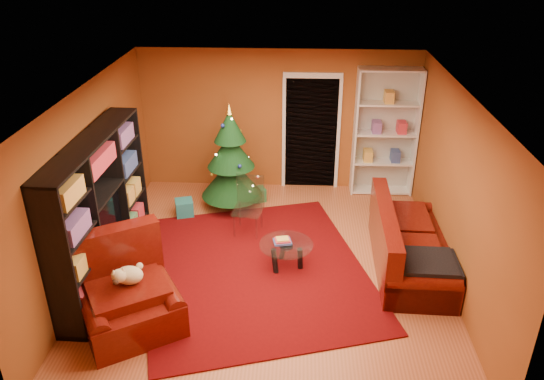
{
  "coord_description": "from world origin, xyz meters",
  "views": [
    {
      "loc": [
        0.35,
        -6.46,
        4.46
      ],
      "look_at": [
        0.0,
        0.4,
        1.05
      ],
      "focal_mm": 35.0,
      "sensor_mm": 36.0,
      "label": 1
    }
  ],
  "objects_px": {
    "dog": "(129,275)",
    "media_unit": "(100,212)",
    "christmas_tree": "(231,158)",
    "acrylic_chair": "(248,210)",
    "gift_box_teal": "(184,208)",
    "gift_box_red": "(242,183)",
    "gift_box_green": "(258,194)",
    "sofa": "(412,239)",
    "coffee_table": "(286,255)",
    "white_bookshelf": "(385,133)",
    "armchair": "(129,294)",
    "rug": "(254,269)"
  },
  "relations": [
    {
      "from": "dog",
      "to": "sofa",
      "type": "bearing_deg",
      "value": -10.01
    },
    {
      "from": "rug",
      "to": "media_unit",
      "type": "relative_size",
      "value": 1.34
    },
    {
      "from": "rug",
      "to": "acrylic_chair",
      "type": "relative_size",
      "value": 4.16
    },
    {
      "from": "gift_box_teal",
      "to": "acrylic_chair",
      "type": "bearing_deg",
      "value": -25.39
    },
    {
      "from": "rug",
      "to": "coffee_table",
      "type": "relative_size",
      "value": 4.65
    },
    {
      "from": "rug",
      "to": "armchair",
      "type": "bearing_deg",
      "value": -138.3
    },
    {
      "from": "christmas_tree",
      "to": "gift_box_green",
      "type": "bearing_deg",
      "value": 29.3
    },
    {
      "from": "gift_box_red",
      "to": "gift_box_green",
      "type": "bearing_deg",
      "value": -53.93
    },
    {
      "from": "gift_box_green",
      "to": "acrylic_chair",
      "type": "height_order",
      "value": "acrylic_chair"
    },
    {
      "from": "gift_box_teal",
      "to": "white_bookshelf",
      "type": "distance_m",
      "value": 3.8
    },
    {
      "from": "armchair",
      "to": "coffee_table",
      "type": "distance_m",
      "value": 2.34
    },
    {
      "from": "gift_box_red",
      "to": "coffee_table",
      "type": "height_order",
      "value": "coffee_table"
    },
    {
      "from": "media_unit",
      "to": "armchair",
      "type": "height_order",
      "value": "media_unit"
    },
    {
      "from": "gift_box_green",
      "to": "coffee_table",
      "type": "xyz_separation_m",
      "value": [
        0.56,
        -2.09,
        0.08
      ]
    },
    {
      "from": "media_unit",
      "to": "sofa",
      "type": "height_order",
      "value": "media_unit"
    },
    {
      "from": "christmas_tree",
      "to": "coffee_table",
      "type": "distance_m",
      "value": 2.22
    },
    {
      "from": "rug",
      "to": "gift_box_teal",
      "type": "distance_m",
      "value": 2.05
    },
    {
      "from": "armchair",
      "to": "gift_box_teal",
      "type": "bearing_deg",
      "value": 57.1
    },
    {
      "from": "rug",
      "to": "gift_box_red",
      "type": "xyz_separation_m",
      "value": [
        -0.44,
        2.65,
        0.1
      ]
    },
    {
      "from": "media_unit",
      "to": "gift_box_teal",
      "type": "bearing_deg",
      "value": 69.98
    },
    {
      "from": "dog",
      "to": "acrylic_chair",
      "type": "height_order",
      "value": "acrylic_chair"
    },
    {
      "from": "gift_box_teal",
      "to": "white_bookshelf",
      "type": "relative_size",
      "value": 0.12
    },
    {
      "from": "media_unit",
      "to": "gift_box_teal",
      "type": "distance_m",
      "value": 2.13
    },
    {
      "from": "gift_box_green",
      "to": "acrylic_chair",
      "type": "distance_m",
      "value": 1.22
    },
    {
      "from": "coffee_table",
      "to": "acrylic_chair",
      "type": "relative_size",
      "value": 0.9
    },
    {
      "from": "gift_box_green",
      "to": "dog",
      "type": "height_order",
      "value": "dog"
    },
    {
      "from": "gift_box_teal",
      "to": "armchair",
      "type": "xyz_separation_m",
      "value": [
        -0.09,
        -2.82,
        0.33
      ]
    },
    {
      "from": "gift_box_red",
      "to": "white_bookshelf",
      "type": "height_order",
      "value": "white_bookshelf"
    },
    {
      "from": "armchair",
      "to": "sofa",
      "type": "height_order",
      "value": "armchair"
    },
    {
      "from": "dog",
      "to": "media_unit",
      "type": "bearing_deg",
      "value": 92.86
    },
    {
      "from": "rug",
      "to": "gift_box_green",
      "type": "bearing_deg",
      "value": 92.76
    },
    {
      "from": "armchair",
      "to": "coffee_table",
      "type": "height_order",
      "value": "armchair"
    },
    {
      "from": "rug",
      "to": "gift_box_teal",
      "type": "relative_size",
      "value": 12.41
    },
    {
      "from": "rug",
      "to": "armchair",
      "type": "relative_size",
      "value": 2.96
    },
    {
      "from": "gift_box_green",
      "to": "dog",
      "type": "distance_m",
      "value": 3.67
    },
    {
      "from": "dog",
      "to": "coffee_table",
      "type": "bearing_deg",
      "value": 3.8
    },
    {
      "from": "white_bookshelf",
      "to": "christmas_tree",
      "type": "bearing_deg",
      "value": -164.81
    },
    {
      "from": "gift_box_teal",
      "to": "gift_box_red",
      "type": "bearing_deg",
      "value": 50.98
    },
    {
      "from": "gift_box_green",
      "to": "sofa",
      "type": "xyz_separation_m",
      "value": [
        2.36,
        -1.98,
        0.35
      ]
    },
    {
      "from": "gift_box_red",
      "to": "christmas_tree",
      "type": "bearing_deg",
      "value": -98.29
    },
    {
      "from": "gift_box_green",
      "to": "armchair",
      "type": "relative_size",
      "value": 0.2
    },
    {
      "from": "media_unit",
      "to": "acrylic_chair",
      "type": "xyz_separation_m",
      "value": [
        1.86,
        1.26,
        -0.6
      ]
    },
    {
      "from": "media_unit",
      "to": "dog",
      "type": "bearing_deg",
      "value": -54.48
    },
    {
      "from": "christmas_tree",
      "to": "armchair",
      "type": "distance_m",
      "value": 3.36
    },
    {
      "from": "coffee_table",
      "to": "gift_box_red",
      "type": "bearing_deg",
      "value": 109.39
    },
    {
      "from": "gift_box_teal",
      "to": "acrylic_chair",
      "type": "height_order",
      "value": "acrylic_chair"
    },
    {
      "from": "gift_box_teal",
      "to": "dog",
      "type": "distance_m",
      "value": 2.81
    },
    {
      "from": "white_bookshelf",
      "to": "dog",
      "type": "height_order",
      "value": "white_bookshelf"
    },
    {
      "from": "christmas_tree",
      "to": "acrylic_chair",
      "type": "distance_m",
      "value": 1.11
    },
    {
      "from": "christmas_tree",
      "to": "armchair",
      "type": "bearing_deg",
      "value": -105.23
    }
  ]
}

